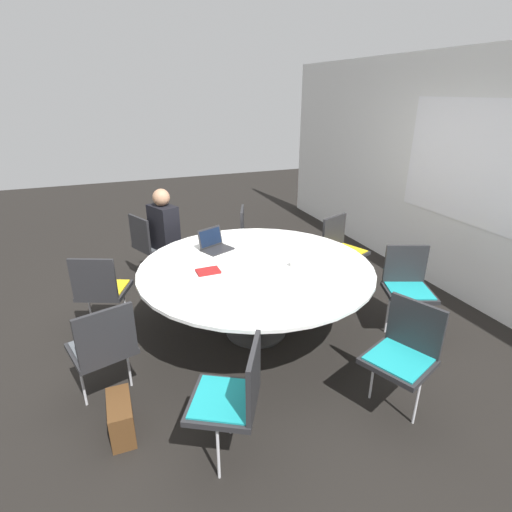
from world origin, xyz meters
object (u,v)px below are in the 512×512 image
object	(u,v)px
chair_4	(404,349)
laptop	(214,244)
chair_2	(103,344)
chair_5	(408,283)
chair_1	(101,287)
chair_6	(342,246)
chair_3	(234,394)
coffee_cup	(295,263)
person_0	(165,230)
handbag	(121,418)
chair_0	(150,242)
chair_7	(252,234)
spiral_notebook	(208,271)

from	to	relation	value
chair_4	laptop	xyz separation A→B (m)	(-1.91, -0.89, 0.26)
chair_2	chair_5	distance (m)	2.82
chair_1	chair_6	size ratio (longest dim) A/B	1.00
chair_6	laptop	bearing A→B (deg)	-19.75
chair_3	coffee_cup	xyz separation A→B (m)	(-1.18, 1.00, 0.26)
chair_1	chair_4	distance (m)	2.76
chair_6	chair_5	bearing A→B (deg)	70.86
person_0	coffee_cup	size ratio (longest dim) A/B	13.63
chair_1	chair_3	size ratio (longest dim) A/B	1.00
chair_2	coffee_cup	size ratio (longest dim) A/B	9.71
chair_5	handbag	xyz separation A→B (m)	(0.38, -2.77, -0.38)
chair_3	chair_0	bearing A→B (deg)	31.68
chair_7	laptop	world-z (taller)	laptop
coffee_cup	chair_5	bearing A→B (deg)	73.18
chair_3	person_0	bearing A→B (deg)	28.23
person_0	coffee_cup	xyz separation A→B (m)	(1.58, 0.95, 0.06)
chair_5	person_0	world-z (taller)	person_0
chair_7	chair_1	bearing A→B (deg)	-42.83
chair_5	chair_4	bearing A→B (deg)	69.68
chair_2	spiral_notebook	bearing A→B (deg)	11.85
chair_0	coffee_cup	xyz separation A→B (m)	(1.76, 1.13, 0.26)
laptop	chair_6	bearing A→B (deg)	-21.99
chair_1	spiral_notebook	world-z (taller)	chair_1
chair_4	coffee_cup	size ratio (longest dim) A/B	9.71
spiral_notebook	coffee_cup	bearing A→B (deg)	77.11
chair_1	chair_5	world-z (taller)	same
chair_4	person_0	world-z (taller)	person_0
chair_1	chair_3	distance (m)	1.99
person_0	coffee_cup	bearing A→B (deg)	6.97
chair_5	person_0	size ratio (longest dim) A/B	0.71
chair_1	handbag	bearing A→B (deg)	-65.43
laptop	coffee_cup	xyz separation A→B (m)	(0.71, 0.58, -0.01)
chair_5	handbag	world-z (taller)	chair_5
chair_0	laptop	size ratio (longest dim) A/B	2.36
chair_2	handbag	size ratio (longest dim) A/B	2.41
chair_0	chair_7	bearing A→B (deg)	57.10
chair_5	chair_3	bearing A→B (deg)	43.76
person_0	chair_0	bearing A→B (deg)	-160.93
person_0	spiral_notebook	bearing A→B (deg)	-17.60
chair_1	person_0	bearing A→B (deg)	72.05
chair_0	chair_7	world-z (taller)	same
chair_1	chair_7	bearing A→B (deg)	48.03
chair_0	chair_3	size ratio (longest dim) A/B	1.00
chair_7	spiral_notebook	size ratio (longest dim) A/B	4.09
chair_1	chair_2	world-z (taller)	same
chair_2	chair_7	distance (m)	2.68
chair_0	person_0	bearing A→B (deg)	19.07
chair_7	laptop	distance (m)	1.16
chair_4	chair_7	world-z (taller)	same
chair_1	chair_7	world-z (taller)	same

